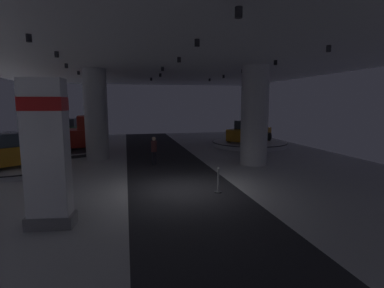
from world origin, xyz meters
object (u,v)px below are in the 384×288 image
Objects in this scene: display_car_mid_left at (16,151)px; display_platform_mid_left at (18,168)px; visitor_walking_near at (154,149)px; display_platform_far_left at (66,150)px; display_car_far_right at (249,132)px; brand_sign_pylon at (47,152)px; display_platform_deep_left at (69,139)px; pickup_truck_far_left at (70,135)px; display_car_deep_left at (68,129)px; column_left at (96,115)px; column_right at (255,116)px; display_platform_far_right at (249,144)px.

display_platform_mid_left is at bearing 32.81° from display_car_mid_left.
display_platform_far_left is at bearing 135.29° from visitor_walking_near.
display_car_far_right is 2.79× the size of visitor_walking_near.
display_platform_deep_left is (-3.06, 19.98, -1.93)m from brand_sign_pylon.
pickup_truck_far_left is 1.27× the size of display_car_deep_left.
display_platform_far_left is 1.32× the size of display_car_deep_left.
brand_sign_pylon is at bearing -115.33° from visitor_walking_near.
column_left is 4.50m from visitor_walking_near.
display_car_far_right reaches higher than display_platform_mid_left.
brand_sign_pylon reaches higher than display_car_mid_left.
display_platform_mid_left is at bearing -105.91° from pickup_truck_far_left.
column_left reaches higher than display_platform_far_left.
visitor_walking_near is (5.66, -5.61, 0.76)m from display_platform_far_left.
display_platform_deep_left is at bearing 118.49° from visitor_walking_near.
column_right reaches higher than pickup_truck_far_left.
brand_sign_pylon reaches higher than display_platform_deep_left.
pickup_truck_far_left is at bearing 73.89° from display_car_mid_left.
column_right is 12.67m from display_car_mid_left.
display_platform_mid_left is 0.89m from display_car_mid_left.
display_car_mid_left is at bearing -160.19° from display_platform_far_right.
visitor_walking_near reaches higher than display_platform_mid_left.
column_right is 1.01× the size of pickup_truck_far_left.
brand_sign_pylon is 8.59m from display_platform_mid_left.
column_right is 18.31m from display_platform_deep_left.
column_right is at bearing -11.03° from visitor_walking_near.
display_car_deep_left is 13.99m from visitor_walking_near.
display_car_far_right is 16.11m from display_car_mid_left.
display_platform_deep_left is at bearing 101.35° from pickup_truck_far_left.
column_right is at bearing -112.13° from display_car_far_right.
display_platform_deep_left is (-14.88, 6.86, -0.94)m from display_car_far_right.
display_car_deep_left is at bearing 98.70° from display_platform_far_left.
display_car_far_right is at bearing -24.67° from display_car_deep_left.
display_platform_far_right is 16.16m from display_car_mid_left.
column_left is at bearing 87.90° from brand_sign_pylon.
brand_sign_pylon is at bearing -132.03° from display_platform_far_right.
display_car_mid_left is 12.35m from display_platform_deep_left.
display_car_far_right is 16.11m from display_platform_mid_left.
pickup_truck_far_left reaches higher than display_car_far_right.
display_platform_deep_left is at bearing 88.80° from display_platform_mid_left.
display_car_mid_left is (-3.72, -2.50, -1.70)m from column_left.
brand_sign_pylon is at bearing -81.29° from display_platform_deep_left.
pickup_truck_far_left is 1.21× the size of display_car_mid_left.
column_right is 1.24× the size of display_car_far_right.
display_platform_far_right is at bearing -0.68° from pickup_truck_far_left.
display_platform_far_right is 16.11m from display_platform_mid_left.
column_left is 10.50m from display_car_deep_left.
display_platform_deep_left is at bearing 98.65° from display_platform_far_left.
display_platform_far_left is 1.28× the size of display_car_far_right.
display_car_far_right is 16.37m from display_car_deep_left.
column_left is at bearing -70.66° from display_car_deep_left.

